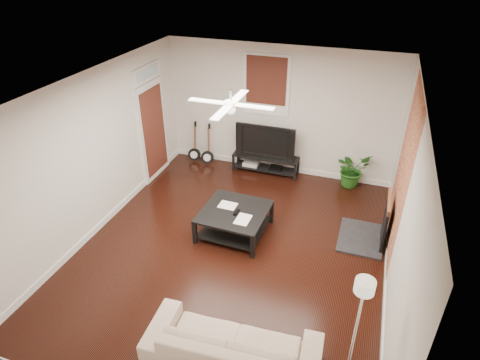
{
  "coord_description": "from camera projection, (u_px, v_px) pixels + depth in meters",
  "views": [
    {
      "loc": [
        1.87,
        -5.08,
        4.57
      ],
      "look_at": [
        0.0,
        0.4,
        1.15
      ],
      "focal_mm": 30.57,
      "sensor_mm": 36.0,
      "label": 1
    }
  ],
  "objects": [
    {
      "name": "fireplace",
      "position": [
        373.0,
        219.0,
        6.95
      ],
      "size": [
        0.8,
        1.1,
        0.92
      ],
      "primitive_type": "cube",
      "color": "black",
      "rests_on": "floor"
    },
    {
      "name": "brick_accent",
      "position": [
        402.0,
        174.0,
        6.39
      ],
      "size": [
        0.02,
        2.2,
        2.8
      ],
      "primitive_type": "cube",
      "color": "#A04E33",
      "rests_on": "floor"
    },
    {
      "name": "window_back",
      "position": [
        266.0,
        85.0,
        8.5
      ],
      "size": [
        1.0,
        0.06,
        1.3
      ],
      "primitive_type": "cube",
      "color": "#38160F",
      "rests_on": "wall_back"
    },
    {
      "name": "tv_stand",
      "position": [
        266.0,
        164.0,
        9.2
      ],
      "size": [
        1.47,
        0.39,
        0.41
      ],
      "primitive_type": "cube",
      "color": "black",
      "rests_on": "floor"
    },
    {
      "name": "room",
      "position": [
        232.0,
        179.0,
        6.27
      ],
      "size": [
        5.01,
        6.01,
        2.81
      ],
      "color": "black",
      "rests_on": "ground"
    },
    {
      "name": "guitar_left",
      "position": [
        194.0,
        143.0,
        9.52
      ],
      "size": [
        0.33,
        0.25,
        0.96
      ],
      "primitive_type": null,
      "rotation": [
        0.0,
        0.0,
        0.16
      ],
      "color": "black",
      "rests_on": "floor"
    },
    {
      "name": "door_left",
      "position": [
        152.0,
        122.0,
        8.58
      ],
      "size": [
        0.08,
        1.0,
        2.5
      ],
      "primitive_type": "cube",
      "color": "white",
      "rests_on": "wall_left"
    },
    {
      "name": "tv",
      "position": [
        267.0,
        140.0,
        8.92
      ],
      "size": [
        1.32,
        0.17,
        0.76
      ],
      "primitive_type": "imported",
      "color": "black",
      "rests_on": "tv_stand"
    },
    {
      "name": "ceiling_fan",
      "position": [
        231.0,
        104.0,
        5.66
      ],
      "size": [
        1.24,
        1.24,
        0.32
      ],
      "primitive_type": null,
      "color": "white",
      "rests_on": "ceiling"
    },
    {
      "name": "potted_plant",
      "position": [
        352.0,
        169.0,
        8.62
      ],
      "size": [
        0.91,
        0.9,
        0.77
      ],
      "primitive_type": "imported",
      "rotation": [
        0.0,
        0.0,
        0.73
      ],
      "color": "#215B1A",
      "rests_on": "floor"
    },
    {
      "name": "coffee_table",
      "position": [
        235.0,
        221.0,
        7.27
      ],
      "size": [
        1.16,
        1.16,
        0.47
      ],
      "primitive_type": "cube",
      "rotation": [
        0.0,
        0.0,
        -0.03
      ],
      "color": "black",
      "rests_on": "floor"
    },
    {
      "name": "floor_lamp",
      "position": [
        353.0,
        340.0,
        4.38
      ],
      "size": [
        0.3,
        0.3,
        1.73
      ],
      "primitive_type": null,
      "rotation": [
        0.0,
        0.0,
        0.06
      ],
      "color": "white",
      "rests_on": "floor"
    },
    {
      "name": "sofa",
      "position": [
        232.0,
        346.0,
        4.95
      ],
      "size": [
        2.17,
        0.95,
        0.62
      ],
      "primitive_type": "imported",
      "rotation": [
        0.0,
        0.0,
        3.2
      ],
      "color": "tan",
      "rests_on": "floor"
    },
    {
      "name": "guitar_right",
      "position": [
        207.0,
        145.0,
        9.4
      ],
      "size": [
        0.34,
        0.28,
        0.96
      ],
      "primitive_type": null,
      "rotation": [
        0.0,
        0.0,
        0.27
      ],
      "color": "black",
      "rests_on": "floor"
    }
  ]
}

